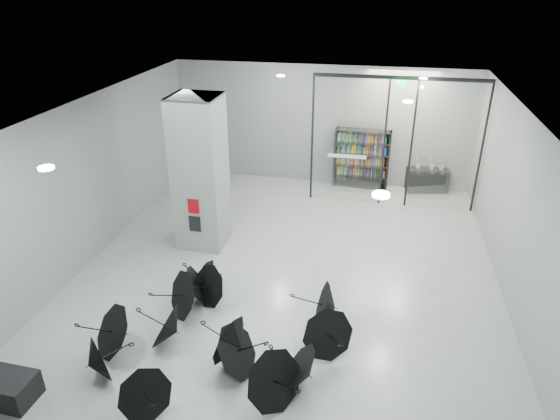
% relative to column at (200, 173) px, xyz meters
% --- Properties ---
extents(room, '(14.00, 14.02, 4.01)m').
position_rel_column_xyz_m(room, '(2.50, -2.00, 0.84)').
color(room, gray).
rests_on(room, ground).
extents(column, '(1.20, 1.20, 4.00)m').
position_rel_column_xyz_m(column, '(0.00, 0.00, 0.00)').
color(column, slate).
rests_on(column, ground).
extents(fire_cabinet, '(0.28, 0.04, 0.38)m').
position_rel_column_xyz_m(fire_cabinet, '(0.00, -0.62, -0.65)').
color(fire_cabinet, '#A50A07').
rests_on(fire_cabinet, column).
extents(info_panel, '(0.30, 0.03, 0.42)m').
position_rel_column_xyz_m(info_panel, '(0.00, -0.62, -1.15)').
color(info_panel, black).
rests_on(info_panel, column).
extents(exit_sign, '(0.30, 0.06, 0.15)m').
position_rel_column_xyz_m(exit_sign, '(4.90, 3.30, 1.82)').
color(exit_sign, '#0CE533').
rests_on(exit_sign, room).
extents(glass_partition, '(5.06, 0.08, 4.00)m').
position_rel_column_xyz_m(glass_partition, '(4.89, 3.50, 0.18)').
color(glass_partition, silver).
rests_on(glass_partition, ground).
extents(bookshelf, '(1.84, 0.50, 2.00)m').
position_rel_column_xyz_m(bookshelf, '(3.92, 4.75, -1.00)').
color(bookshelf, black).
rests_on(bookshelf, ground).
extents(shop_counter, '(1.41, 0.79, 0.80)m').
position_rel_column_xyz_m(shop_counter, '(6.13, 4.80, -1.60)').
color(shop_counter, black).
rests_on(shop_counter, ground).
extents(umbrella_cluster, '(5.39, 4.48, 1.33)m').
position_rel_column_xyz_m(umbrella_cluster, '(1.73, -3.98, -1.69)').
color(umbrella_cluster, black).
rests_on(umbrella_cluster, ground).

